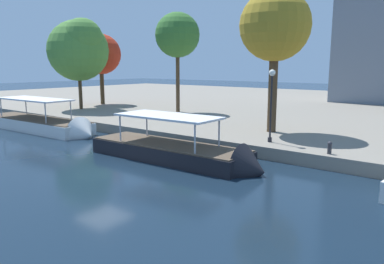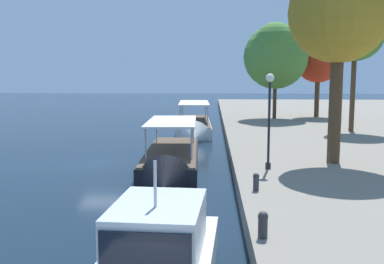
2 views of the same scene
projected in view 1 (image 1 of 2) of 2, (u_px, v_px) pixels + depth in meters
The scene contains 10 objects.
ground_plane at pixel (103, 173), 20.04m from camera, with size 220.00×220.00×0.00m, color #142333.
dock_promenade at pixel (328, 108), 47.38m from camera, with size 120.00×55.00×0.80m, color gray.
tour_boat_0 at pixel (43, 126), 32.89m from camera, with size 13.98×3.57×3.88m.
tour_boat_1 at pixel (182, 155), 22.41m from camera, with size 11.85×3.33×3.83m.
mooring_bollard_2 at pixel (330, 147), 20.94m from camera, with size 0.25×0.25×0.71m.
lamp_post at pixel (271, 97), 23.81m from camera, with size 0.41×0.41×4.65m.
tree_0 at pixel (275, 26), 26.52m from camera, with size 5.12×5.12×10.28m.
tree_1 at pixel (79, 49), 41.59m from camera, with size 6.80×6.74×9.99m.
tree_2 at pixel (177, 36), 39.18m from camera, with size 4.73×4.67×10.36m.
tree_4 at pixel (101, 53), 47.30m from camera, with size 5.04×5.04×8.84m.
Camera 1 is at (15.76, -12.22, 5.67)m, focal length 35.10 mm.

